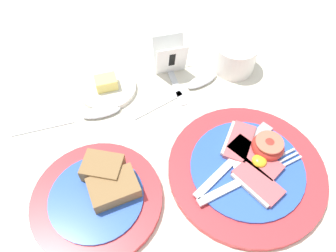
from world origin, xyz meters
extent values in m
plane|color=beige|center=(0.00, 0.00, 0.00)|extent=(3.00, 3.00, 0.00)
cylinder|color=red|center=(0.11, -0.03, 0.01)|extent=(0.25, 0.25, 0.01)
cylinder|color=#2D56B7|center=(0.11, -0.03, 0.01)|extent=(0.18, 0.18, 0.00)
cube|color=#BC5156|center=(0.12, -0.01, 0.02)|extent=(0.08, 0.09, 0.01)
cube|color=beige|center=(0.11, -0.02, 0.02)|extent=(0.06, 0.07, 0.01)
cube|color=#BC5156|center=(0.11, 0.02, 0.02)|extent=(0.07, 0.08, 0.01)
cube|color=beige|center=(0.09, 0.03, 0.02)|extent=(0.04, 0.07, 0.01)
cube|color=#BC5156|center=(0.12, -0.06, 0.02)|extent=(0.07, 0.08, 0.01)
cube|color=beige|center=(0.10, -0.07, 0.02)|extent=(0.05, 0.06, 0.01)
ellipsoid|color=red|center=(0.15, 0.00, 0.03)|extent=(0.05, 0.05, 0.03)
cylinder|color=#DB664C|center=(0.15, 0.00, 0.04)|extent=(0.04, 0.04, 0.00)
ellipsoid|color=white|center=(0.12, -0.02, 0.02)|extent=(0.07, 0.06, 0.01)
ellipsoid|color=yellow|center=(0.13, -0.02, 0.03)|extent=(0.02, 0.02, 0.01)
cube|color=silver|center=(0.07, -0.06, 0.02)|extent=(0.10, 0.05, 0.00)
cube|color=silver|center=(0.14, -0.03, 0.02)|extent=(0.03, 0.03, 0.00)
cube|color=silver|center=(0.18, -0.03, 0.02)|extent=(0.04, 0.02, 0.00)
cube|color=silver|center=(0.17, -0.02, 0.02)|extent=(0.04, 0.02, 0.00)
cube|color=silver|center=(0.17, -0.01, 0.02)|extent=(0.04, 0.02, 0.00)
cube|color=silver|center=(0.06, -0.04, 0.02)|extent=(0.09, 0.08, 0.00)
cube|color=#9EA0A5|center=(0.13, 0.02, 0.02)|extent=(0.07, 0.07, 0.00)
cylinder|color=red|center=(-0.13, -0.06, 0.01)|extent=(0.20, 0.20, 0.01)
cylinder|color=#2D56B7|center=(-0.13, -0.06, 0.01)|extent=(0.14, 0.14, 0.00)
cube|color=olive|center=(-0.11, -0.02, 0.03)|extent=(0.07, 0.06, 0.03)
cube|color=olive|center=(-0.10, -0.05, 0.03)|extent=(0.08, 0.07, 0.02)
cylinder|color=white|center=(0.14, 0.21, 0.03)|extent=(0.08, 0.08, 0.06)
cylinder|color=white|center=(0.14, 0.21, 0.05)|extent=(0.07, 0.07, 0.01)
cylinder|color=silver|center=(-0.11, 0.17, 0.01)|extent=(0.11, 0.11, 0.01)
cube|color=#F4E06B|center=(-0.11, 0.17, 0.02)|extent=(0.05, 0.04, 0.02)
cube|color=white|center=(0.01, 0.20, 0.04)|extent=(0.06, 0.03, 0.07)
cube|color=white|center=(0.01, 0.23, 0.04)|extent=(0.06, 0.03, 0.07)
cube|color=black|center=(0.01, 0.20, 0.04)|extent=(0.01, 0.01, 0.04)
cube|color=silver|center=(-0.23, 0.09, 0.00)|extent=(0.11, 0.03, 0.01)
ellipsoid|color=silver|center=(-0.12, 0.11, 0.01)|extent=(0.07, 0.04, 0.01)
cube|color=silver|center=(-0.02, 0.12, 0.00)|extent=(0.10, 0.06, 0.01)
ellipsoid|color=silver|center=(0.07, 0.18, 0.01)|extent=(0.07, 0.06, 0.01)
cube|color=silver|center=(0.02, 0.17, 0.00)|extent=(0.03, 0.11, 0.01)
ellipsoid|color=silver|center=(0.04, 0.07, 0.01)|extent=(0.04, 0.07, 0.01)
camera|label=1|loc=(-0.04, -0.27, 0.46)|focal=35.00mm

